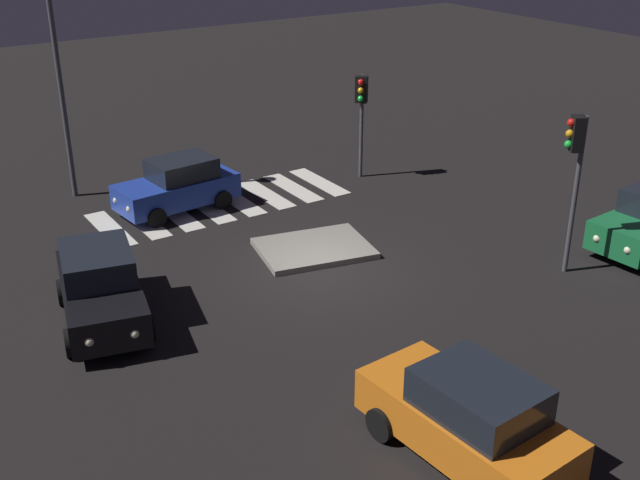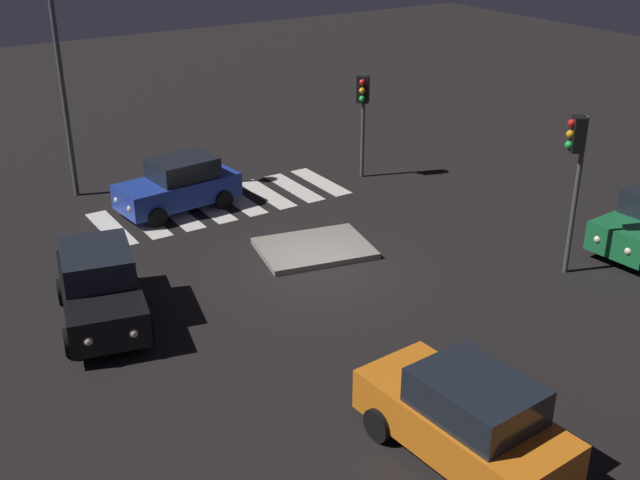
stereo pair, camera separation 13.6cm
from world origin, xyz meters
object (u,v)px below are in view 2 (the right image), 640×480
object	(u,v)px
car_blue	(179,185)
traffic_light_west	(576,157)
traffic_light_south	(363,101)
car_black	(100,287)
traffic_island	(314,248)
street_lamp	(55,33)
car_orange	(465,418)

from	to	relation	value
car_blue	traffic_light_west	xyz separation A→B (m)	(-7.26, 10.30, 2.59)
traffic_light_west	traffic_light_south	world-z (taller)	traffic_light_west
car_black	traffic_light_west	distance (m)	12.98
traffic_island	traffic_light_south	xyz separation A→B (m)	(-4.98, -4.55, 2.85)
car_blue	street_lamp	distance (m)	6.37
car_black	traffic_light_west	xyz separation A→B (m)	(-11.94, 4.42, 2.53)
car_orange	car_blue	bearing A→B (deg)	-6.38
car_orange	traffic_light_south	bearing A→B (deg)	-32.53
car_orange	street_lamp	size ratio (longest dim) A/B	0.53
street_lamp	car_orange	bearing A→B (deg)	96.31
traffic_light_west	traffic_light_south	bearing A→B (deg)	-55.94
traffic_light_west	car_orange	bearing A→B (deg)	62.77
traffic_island	car_black	distance (m)	6.81
traffic_light_west	traffic_island	bearing A→B (deg)	-11.09
traffic_light_west	car_blue	bearing A→B (deg)	-22.15
car_blue	traffic_island	bearing A→B (deg)	105.31
traffic_light_south	traffic_island	bearing A→B (deg)	-3.72
traffic_light_west	traffic_light_south	size ratio (longest dim) A/B	1.18
traffic_island	car_blue	bearing A→B (deg)	-68.89
car_orange	traffic_light_west	distance (m)	9.40
car_black	car_blue	distance (m)	7.52
traffic_island	car_blue	distance (m)	5.75
traffic_light_south	car_orange	bearing A→B (deg)	15.46
car_orange	traffic_island	bearing A→B (deg)	-19.57
car_blue	traffic_light_south	world-z (taller)	traffic_light_south
car_blue	car_orange	size ratio (longest dim) A/B	0.94
traffic_island	car_black	size ratio (longest dim) A/B	0.81
traffic_island	car_orange	distance (m)	9.92
car_black	car_blue	world-z (taller)	car_black
car_black	car_orange	distance (m)	9.85
traffic_island	car_blue	xyz separation A→B (m)	(2.05, -5.31, 0.79)
traffic_light_west	street_lamp	world-z (taller)	street_lamp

